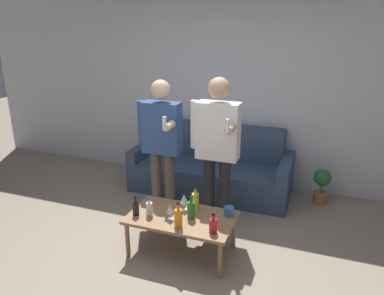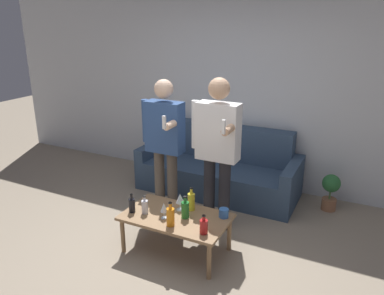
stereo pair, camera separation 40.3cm
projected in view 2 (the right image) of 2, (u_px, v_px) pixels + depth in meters
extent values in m
plane|color=gray|center=(152.00, 264.00, 3.64)|extent=(16.00, 16.00, 0.00)
cube|color=silver|center=(237.00, 89.00, 5.15)|extent=(8.00, 0.06, 2.70)
cube|color=#334760|center=(214.00, 181.00, 5.02)|extent=(1.86, 0.62, 0.40)
cube|color=#334760|center=(226.00, 155.00, 5.31)|extent=(1.86, 0.24, 0.88)
cube|color=#334760|center=(155.00, 161.00, 5.51)|extent=(0.14, 0.86, 0.57)
cube|color=#334760|center=(292.00, 186.00, 4.67)|extent=(0.14, 0.86, 0.57)
cube|color=#8E6B47|center=(176.00, 217.00, 3.73)|extent=(1.05, 0.61, 0.03)
cylinder|color=#8E6B47|center=(123.00, 236.00, 3.78)|extent=(0.04, 0.04, 0.37)
cylinder|color=#8E6B47|center=(209.00, 261.00, 3.38)|extent=(0.04, 0.04, 0.37)
cylinder|color=#8E6B47|center=(150.00, 213.00, 4.22)|extent=(0.04, 0.04, 0.37)
cylinder|color=#8E6B47|center=(229.00, 234.00, 3.82)|extent=(0.04, 0.04, 0.37)
cylinder|color=#B21E1E|center=(204.00, 227.00, 3.40)|extent=(0.08, 0.08, 0.13)
cylinder|color=#B21E1E|center=(204.00, 218.00, 3.37)|extent=(0.03, 0.03, 0.05)
cylinder|color=black|center=(204.00, 216.00, 3.36)|extent=(0.03, 0.03, 0.01)
cylinder|color=silver|center=(145.00, 207.00, 3.76)|extent=(0.07, 0.07, 0.14)
cylinder|color=silver|center=(144.00, 198.00, 3.73)|extent=(0.03, 0.03, 0.05)
cylinder|color=black|center=(144.00, 196.00, 3.72)|extent=(0.03, 0.03, 0.01)
cylinder|color=black|center=(132.00, 205.00, 3.78)|extent=(0.07, 0.07, 0.14)
cylinder|color=black|center=(131.00, 197.00, 3.75)|extent=(0.02, 0.02, 0.06)
cylinder|color=black|center=(131.00, 195.00, 3.74)|extent=(0.03, 0.03, 0.01)
cylinder|color=#23752D|center=(185.00, 210.00, 3.67)|extent=(0.08, 0.08, 0.17)
cylinder|color=#23752D|center=(185.00, 199.00, 3.63)|extent=(0.03, 0.03, 0.07)
cylinder|color=black|center=(185.00, 197.00, 3.62)|extent=(0.03, 0.03, 0.01)
cylinder|color=orange|center=(170.00, 217.00, 3.52)|extent=(0.08, 0.08, 0.18)
cylinder|color=orange|center=(170.00, 206.00, 3.48)|extent=(0.03, 0.03, 0.07)
cylinder|color=black|center=(170.00, 203.00, 3.48)|extent=(0.03, 0.03, 0.01)
cylinder|color=yellow|center=(191.00, 202.00, 3.82)|extent=(0.07, 0.07, 0.18)
cylinder|color=yellow|center=(191.00, 191.00, 3.78)|extent=(0.03, 0.03, 0.07)
cylinder|color=black|center=(191.00, 188.00, 3.77)|extent=(0.03, 0.03, 0.01)
cylinder|color=silver|center=(180.00, 210.00, 3.84)|extent=(0.08, 0.08, 0.01)
cylinder|color=silver|center=(180.00, 206.00, 3.83)|extent=(0.01, 0.01, 0.07)
cone|color=silver|center=(180.00, 198.00, 3.80)|extent=(0.08, 0.08, 0.10)
cylinder|color=silver|center=(164.00, 218.00, 3.68)|extent=(0.06, 0.06, 0.01)
cylinder|color=silver|center=(164.00, 215.00, 3.67)|extent=(0.01, 0.01, 0.07)
cone|color=silver|center=(164.00, 207.00, 3.64)|extent=(0.07, 0.07, 0.09)
cylinder|color=#3366B2|center=(224.00, 213.00, 3.69)|extent=(0.09, 0.09, 0.09)
cylinder|color=brown|center=(160.00, 181.00, 4.55)|extent=(0.12, 0.12, 0.79)
cylinder|color=brown|center=(172.00, 184.00, 4.48)|extent=(0.12, 0.12, 0.79)
cube|color=#2D4C84|center=(165.00, 127.00, 4.29)|extent=(0.44, 0.19, 0.59)
sphere|color=beige|center=(164.00, 89.00, 4.15)|extent=(0.22, 0.22, 0.22)
cylinder|color=#2D4C84|center=(145.00, 121.00, 4.38)|extent=(0.08, 0.08, 0.51)
cylinder|color=beige|center=(172.00, 124.00, 4.07)|extent=(0.08, 0.27, 0.08)
cube|color=white|center=(164.00, 122.00, 3.91)|extent=(0.03, 0.03, 0.14)
cylinder|color=#232328|center=(209.00, 192.00, 4.23)|extent=(0.13, 0.13, 0.83)
cylinder|color=#232328|center=(224.00, 195.00, 4.15)|extent=(0.13, 0.13, 0.83)
cube|color=white|center=(218.00, 132.00, 3.95)|extent=(0.46, 0.20, 0.62)
sphere|color=tan|center=(219.00, 89.00, 3.81)|extent=(0.23, 0.23, 0.23)
cylinder|color=white|center=(195.00, 124.00, 4.05)|extent=(0.08, 0.08, 0.53)
cylinder|color=tan|center=(230.00, 129.00, 3.73)|extent=(0.08, 0.28, 0.08)
cube|color=white|center=(224.00, 127.00, 3.56)|extent=(0.03, 0.03, 0.14)
cylinder|color=#936042|center=(329.00, 204.00, 4.67)|extent=(0.18, 0.18, 0.15)
cylinder|color=#476B38|center=(330.00, 194.00, 4.63)|extent=(0.02, 0.02, 0.13)
sphere|color=#286633|center=(331.00, 183.00, 4.58)|extent=(0.22, 0.22, 0.22)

